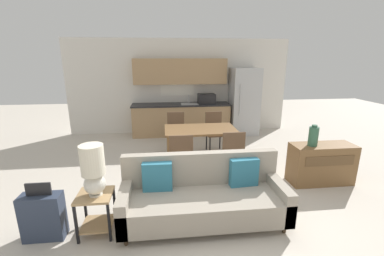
{
  "coord_description": "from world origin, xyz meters",
  "views": [
    {
      "loc": [
        -0.5,
        -2.93,
        2.18
      ],
      "look_at": [
        -0.0,
        1.5,
        0.95
      ],
      "focal_mm": 24.0,
      "sensor_mm": 36.0,
      "label": 1
    }
  ],
  "objects": [
    {
      "name": "wall_back",
      "position": [
        -0.0,
        4.63,
        1.35
      ],
      "size": [
        6.4,
        0.07,
        2.7
      ],
      "color": "silver",
      "rests_on": "ground_plane"
    },
    {
      "name": "table_lamp",
      "position": [
        -1.36,
        0.01,
        0.89
      ],
      "size": [
        0.28,
        0.28,
        0.65
      ],
      "color": "silver",
      "rests_on": "side_table"
    },
    {
      "name": "dining_table",
      "position": [
        0.23,
        2.05,
        0.71
      ],
      "size": [
        1.44,
        0.85,
        0.78
      ],
      "color": "brown",
      "rests_on": "ground_plane"
    },
    {
      "name": "vase",
      "position": [
        2.02,
        0.99,
        0.88
      ],
      "size": [
        0.16,
        0.16,
        0.37
      ],
      "color": "#336047",
      "rests_on": "credenza"
    },
    {
      "name": "suitcase",
      "position": [
        -2.01,
        -0.0,
        0.3
      ],
      "size": [
        0.48,
        0.22,
        0.75
      ],
      "color": "#2D384C",
      "rests_on": "ground_plane"
    },
    {
      "name": "side_table",
      "position": [
        -1.38,
        0.03,
        0.36
      ],
      "size": [
        0.42,
        0.42,
        0.55
      ],
      "color": "tan",
      "rests_on": "ground_plane"
    },
    {
      "name": "credenza",
      "position": [
        2.25,
        1.01,
        0.36
      ],
      "size": [
        1.09,
        0.44,
        0.71
      ],
      "color": "brown",
      "rests_on": "ground_plane"
    },
    {
      "name": "refrigerator",
      "position": [
        1.82,
        4.22,
        0.95
      ],
      "size": [
        0.77,
        0.75,
        1.9
      ],
      "color": "#B7BABC",
      "rests_on": "ground_plane"
    },
    {
      "name": "dining_chair_far_right",
      "position": [
        0.69,
        2.83,
        0.52
      ],
      "size": [
        0.45,
        0.45,
        0.94
      ],
      "rotation": [
        0.0,
        0.0,
        0.07
      ],
      "color": "brown",
      "rests_on": "ground_plane"
    },
    {
      "name": "ground_plane",
      "position": [
        0.0,
        0.0,
        0.0
      ],
      "size": [
        20.0,
        20.0,
        0.0
      ],
      "primitive_type": "plane",
      "color": "beige"
    },
    {
      "name": "kitchen_counter",
      "position": [
        0.02,
        4.33,
        0.84
      ],
      "size": [
        2.78,
        0.65,
        2.15
      ],
      "color": "tan",
      "rests_on": "ground_plane"
    },
    {
      "name": "dining_chair_near_left",
      "position": [
        -0.23,
        1.23,
        0.52
      ],
      "size": [
        0.42,
        0.42,
        0.94
      ],
      "rotation": [
        0.0,
        0.0,
        3.15
      ],
      "color": "brown",
      "rests_on": "ground_plane"
    },
    {
      "name": "couch",
      "position": [
        -0.0,
        0.17,
        0.34
      ],
      "size": [
        2.19,
        0.8,
        0.9
      ],
      "color": "#3D2D1E",
      "rests_on": "ground_plane"
    },
    {
      "name": "dining_chair_far_left",
      "position": [
        -0.22,
        2.88,
        0.52
      ],
      "size": [
        0.43,
        0.43,
        0.94
      ],
      "rotation": [
        0.0,
        0.0,
        -0.04
      ],
      "color": "brown",
      "rests_on": "ground_plane"
    },
    {
      "name": "dining_chair_near_right",
      "position": [
        0.7,
        1.31,
        0.52
      ],
      "size": [
        0.42,
        0.42,
        0.94
      ],
      "rotation": [
        0.0,
        0.0,
        3.15
      ],
      "color": "brown",
      "rests_on": "ground_plane"
    }
  ]
}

